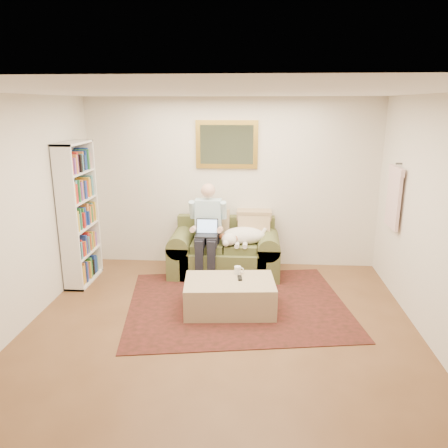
# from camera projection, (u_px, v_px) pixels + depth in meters

# --- Properties ---
(room_shell) EXTENTS (4.51, 5.00, 2.61)m
(room_shell) POSITION_uv_depth(u_px,v_px,m) (220.00, 219.00, 4.69)
(room_shell) COLOR brown
(room_shell) RESTS_ON ground
(rug) EXTENTS (3.06, 2.60, 0.01)m
(rug) POSITION_uv_depth(u_px,v_px,m) (237.00, 304.00, 5.62)
(rug) COLOR black
(rug) RESTS_ON room_shell
(sofa) EXTENTS (1.63, 0.83, 0.98)m
(sofa) POSITION_uv_depth(u_px,v_px,m) (225.00, 255.00, 6.60)
(sofa) COLOR brown
(sofa) RESTS_ON room_shell
(seated_man) EXTENTS (0.54, 0.77, 1.37)m
(seated_man) POSITION_uv_depth(u_px,v_px,m) (207.00, 232.00, 6.37)
(seated_man) COLOR #8CC8D8
(seated_man) RESTS_ON sofa
(laptop) EXTENTS (0.32, 0.25, 0.23)m
(laptop) POSITION_uv_depth(u_px,v_px,m) (207.00, 231.00, 6.30)
(laptop) COLOR black
(laptop) RESTS_ON seated_man
(sleeping_dog) EXTENTS (0.67, 0.42, 0.25)m
(sleeping_dog) POSITION_uv_depth(u_px,v_px,m) (244.00, 236.00, 6.41)
(sleeping_dog) COLOR white
(sleeping_dog) RESTS_ON sofa
(ottoman) EXTENTS (1.16, 0.79, 0.40)m
(ottoman) POSITION_uv_depth(u_px,v_px,m) (230.00, 296.00, 5.40)
(ottoman) COLOR tan
(ottoman) RESTS_ON room_shell
(coffee_mug) EXTENTS (0.08, 0.08, 0.10)m
(coffee_mug) POSITION_uv_depth(u_px,v_px,m) (238.00, 270.00, 5.55)
(coffee_mug) COLOR white
(coffee_mug) RESTS_ON ottoman
(tv_remote) EXTENTS (0.07, 0.15, 0.02)m
(tv_remote) POSITION_uv_depth(u_px,v_px,m) (240.00, 278.00, 5.41)
(tv_remote) COLOR black
(tv_remote) RESTS_ON ottoman
(bookshelf) EXTENTS (0.28, 0.80, 2.00)m
(bookshelf) POSITION_uv_depth(u_px,v_px,m) (79.00, 214.00, 6.12)
(bookshelf) COLOR white
(bookshelf) RESTS_ON room_shell
(wall_mirror) EXTENTS (0.94, 0.04, 0.72)m
(wall_mirror) POSITION_uv_depth(u_px,v_px,m) (227.00, 145.00, 6.57)
(wall_mirror) COLOR gold
(wall_mirror) RESTS_ON room_shell
(hanging_shirt) EXTENTS (0.06, 0.52, 0.90)m
(hanging_shirt) POSITION_uv_depth(u_px,v_px,m) (394.00, 194.00, 5.72)
(hanging_shirt) COLOR beige
(hanging_shirt) RESTS_ON room_shell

